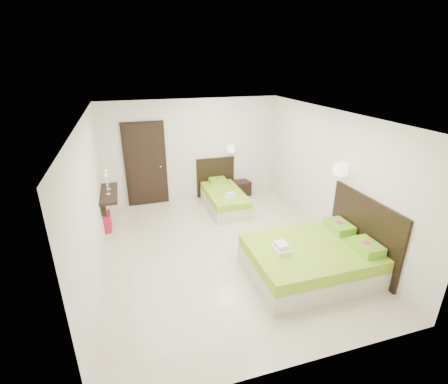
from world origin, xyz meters
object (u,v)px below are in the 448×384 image
object	(u,v)px
ottoman	(101,222)
nightstand	(241,188)
bed_double	(315,257)
bed_single	(224,197)

from	to	relation	value
ottoman	nightstand	bearing A→B (deg)	16.12
bed_double	ottoman	world-z (taller)	bed_double
bed_single	nightstand	size ratio (longest dim) A/B	3.87
bed_double	ottoman	size ratio (longest dim) A/B	5.24
bed_double	nightstand	size ratio (longest dim) A/B	4.73
bed_double	nightstand	world-z (taller)	bed_double
nightstand	ottoman	xyz separation A→B (m)	(-3.59, -1.04, 0.00)
bed_single	nightstand	world-z (taller)	bed_single
nightstand	ottoman	distance (m)	3.74
bed_double	bed_single	bearing A→B (deg)	102.35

